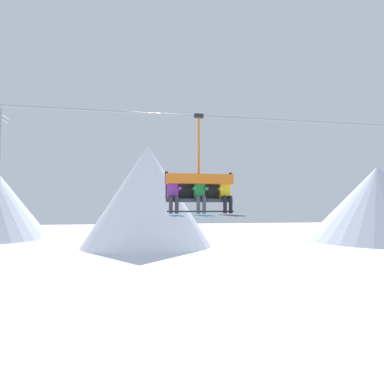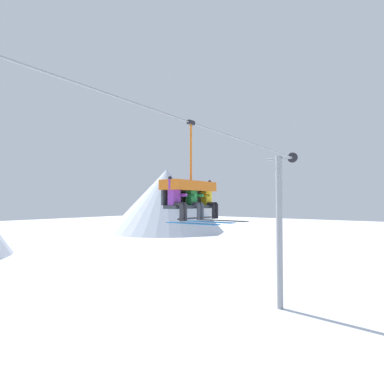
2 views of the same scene
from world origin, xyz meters
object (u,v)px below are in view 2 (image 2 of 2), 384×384
(chairlift_chair, at_px, (189,190))
(skier_green, at_px, (195,200))
(skier_yellow, at_px, (209,199))
(lift_tower_far, at_px, (280,228))
(skier_purple, at_px, (177,199))

(chairlift_chair, height_order, skier_green, chairlift_chair)
(skier_green, height_order, skier_yellow, skier_yellow)
(skier_green, xyz_separation_m, skier_yellow, (0.82, 0.01, 0.02))
(lift_tower_far, bearing_deg, chairlift_chair, -175.61)
(lift_tower_far, relative_size, skier_green, 5.16)
(skier_purple, bearing_deg, chairlift_chair, 14.70)
(skier_yellow, bearing_deg, lift_tower_far, 6.25)
(chairlift_chair, xyz_separation_m, skier_green, (-0.00, -0.22, -0.31))
(chairlift_chair, bearing_deg, skier_green, -90.00)
(skier_purple, relative_size, skier_yellow, 1.00)
(lift_tower_far, distance_m, chairlift_chair, 9.46)
(skier_purple, bearing_deg, skier_green, -0.48)
(lift_tower_far, distance_m, skier_green, 9.42)
(chairlift_chair, relative_size, skier_green, 1.79)
(skier_yellow, bearing_deg, skier_green, -179.52)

